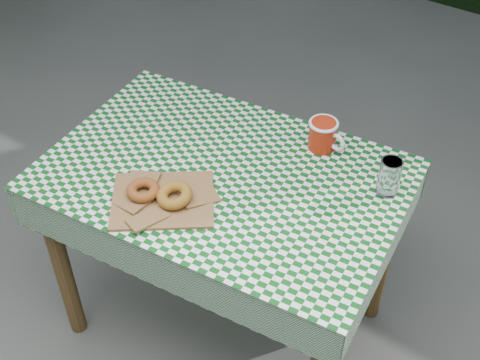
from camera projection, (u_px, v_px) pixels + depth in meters
The scene contains 8 objects.
ground at pixel (215, 275), 2.62m from camera, with size 60.00×60.00×0.00m, color #4A4A45.
table at pixel (225, 255), 2.21m from camera, with size 1.08×0.72×0.75m, color brown.
tablecloth at pixel (223, 174), 1.95m from camera, with size 1.10×0.74×0.01m, color #0B4814.
paper_bag at pixel (163, 199), 1.86m from camera, with size 0.30×0.24×0.02m, color olive.
bagel_front at pixel (143, 190), 1.85m from camera, with size 0.10×0.10×0.03m, color #99471F.
bagel_back at pixel (174, 195), 1.83m from camera, with size 0.11×0.11×0.03m, color #9F7321.
coffee_mug at pixel (323, 135), 2.02m from camera, with size 0.18×0.18×0.10m, color #A4200A, non-canonical shape.
drinking_glass at pixel (389, 177), 1.85m from camera, with size 0.07×0.07×0.12m, color silver.
Camera 1 is at (1.04, -1.32, 2.05)m, focal length 47.39 mm.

